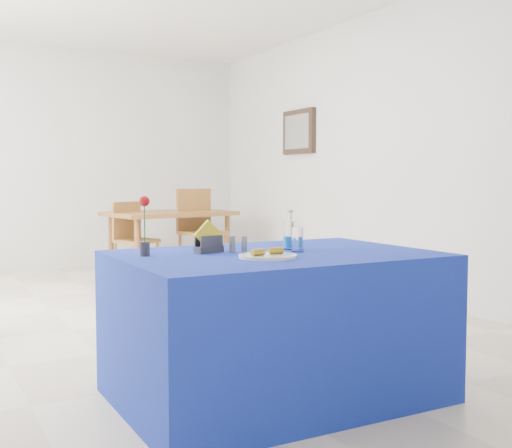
{
  "coord_description": "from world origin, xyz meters",
  "views": [
    {
      "loc": [
        -1.61,
        -4.87,
        1.14
      ],
      "look_at": [
        -0.11,
        -2.1,
        0.92
      ],
      "focal_mm": 45.0,
      "sensor_mm": 36.0,
      "label": 1
    }
  ],
  "objects": [
    {
      "name": "plate",
      "position": [
        -0.09,
        -2.18,
        0.77
      ],
      "size": [
        0.28,
        0.28,
        0.01
      ],
      "primitive_type": "cylinder",
      "color": "white",
      "rests_on": "blue_table"
    },
    {
      "name": "pepper_shaker",
      "position": [
        -0.08,
        -1.92,
        0.8
      ],
      "size": [
        0.03,
        0.03,
        0.08
      ],
      "primitive_type": "cylinder",
      "color": "slate",
      "rests_on": "blue_table"
    },
    {
      "name": "rose_vase",
      "position": [
        -0.59,
        -1.83,
        0.91
      ],
      "size": [
        0.05,
        0.05,
        0.3
      ],
      "color": "#27272C",
      "rests_on": "blue_table"
    },
    {
      "name": "chair_bg_left",
      "position": [
        0.64,
        2.29,
        0.51
      ],
      "size": [
        0.51,
        0.51,
        0.88
      ],
      "rotation": [
        0.0,
        0.0,
        0.37
      ],
      "color": "#99642C",
      "rests_on": "floor"
    },
    {
      "name": "banana_pieces",
      "position": [
        -0.09,
        -2.18,
        0.79
      ],
      "size": [
        0.19,
        0.06,
        0.03
      ],
      "color": "yellow",
      "rests_on": "plate"
    },
    {
      "name": "floor",
      "position": [
        0.0,
        0.0,
        0.0
      ],
      "size": [
        7.0,
        7.0,
        0.0
      ],
      "primitive_type": "plane",
      "color": "beige",
      "rests_on": "ground"
    },
    {
      "name": "drinking_glass",
      "position": [
        0.17,
        -2.03,
        0.82
      ],
      "size": [
        0.06,
        0.06,
        0.13
      ],
      "primitive_type": "cylinder",
      "color": "white",
      "rests_on": "blue_table"
    },
    {
      "name": "napkin_holder",
      "position": [
        -0.25,
        -1.85,
        0.81
      ],
      "size": [
        0.16,
        0.1,
        0.17
      ],
      "color": "#343338",
      "rests_on": "blue_table"
    },
    {
      "name": "chair_bg_right",
      "position": [
        1.41,
        2.16,
        0.59
      ],
      "size": [
        0.51,
        0.51,
        1.03
      ],
      "rotation": [
        0.0,
        0.0,
        0.12
      ],
      "color": "#99642C",
      "rests_on": "floor"
    },
    {
      "name": "blue_table",
      "position": [
        0.05,
        -2.02,
        0.38
      ],
      "size": [
        1.6,
        1.1,
        0.76
      ],
      "color": "navy",
      "rests_on": "floor"
    },
    {
      "name": "salt_shaker",
      "position": [
        -0.13,
        -1.87,
        0.8
      ],
      "size": [
        0.03,
        0.03,
        0.08
      ],
      "primitive_type": "cylinder",
      "color": "slate",
      "rests_on": "blue_table"
    },
    {
      "name": "water_bottle",
      "position": [
        0.2,
        -1.91,
        0.83
      ],
      "size": [
        0.07,
        0.07,
        0.21
      ],
      "color": "silver",
      "rests_on": "blue_table"
    },
    {
      "name": "room_shell",
      "position": [
        0.0,
        0.0,
        1.75
      ],
      "size": [
        7.0,
        7.0,
        7.0
      ],
      "color": "silver",
      "rests_on": "ground"
    },
    {
      "name": "picture_art",
      "position": [
        2.44,
        1.6,
        1.7
      ],
      "size": [
        0.02,
        0.52,
        0.4
      ],
      "primitive_type": "cube",
      "color": "#998C66",
      "rests_on": "room_shell"
    },
    {
      "name": "picture_frame",
      "position": [
        2.47,
        1.6,
        1.7
      ],
      "size": [
        0.06,
        0.64,
        0.52
      ],
      "primitive_type": "cube",
      "color": "black",
      "rests_on": "room_shell"
    },
    {
      "name": "oak_table",
      "position": [
        1.13,
        2.37,
        0.68
      ],
      "size": [
        1.54,
        1.11,
        0.76
      ],
      "color": "#985C2C",
      "rests_on": "floor"
    }
  ]
}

